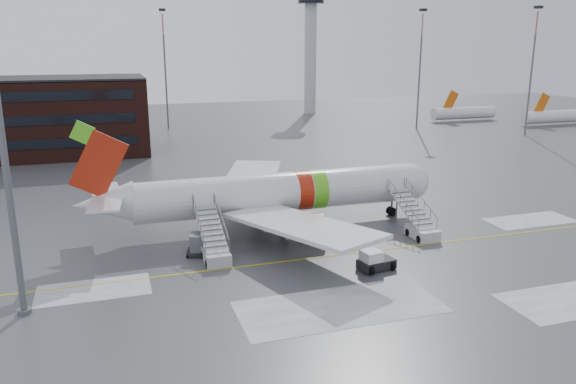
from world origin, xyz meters
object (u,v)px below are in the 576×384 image
object	(u,v)px
uld_container	(201,245)
airstair_aft	(214,247)
airstair_fwd	(418,225)
airliner	(272,194)
pushback_tug	(375,261)

from	to	relation	value
uld_container	airstair_aft	bearing A→B (deg)	-54.49
airstair_fwd	uld_container	xyz separation A→B (m)	(-20.10, 1.29, -0.19)
airliner	pushback_tug	world-z (taller)	airliner
airstair_aft	uld_container	xyz separation A→B (m)	(-0.92, 1.29, -0.19)
airliner	airstair_aft	world-z (taller)	airliner
airstair_fwd	uld_container	size ratio (longest dim) A/B	2.92
pushback_tug	uld_container	distance (m)	14.60
airliner	pushback_tug	size ratio (longest dim) A/B	11.38
pushback_tug	uld_container	world-z (taller)	uld_container
airstair_aft	pushback_tug	world-z (taller)	airstair_aft
airliner	airstair_fwd	distance (m)	14.08
airstair_aft	pushback_tug	distance (m)	13.17
airstair_fwd	airstair_aft	distance (m)	19.18
airstair_fwd	uld_container	bearing A→B (deg)	176.32
uld_container	pushback_tug	bearing A→B (deg)	-30.57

